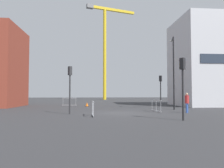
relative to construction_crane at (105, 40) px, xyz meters
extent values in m
plane|color=#333335|center=(-0.98, -42.22, -16.68)|extent=(160.00, 160.00, 0.00)
cube|color=silver|center=(14.93, -31.87, -10.79)|extent=(13.46, 8.45, 11.80)
cylinder|color=yellow|center=(-0.18, -0.06, -4.01)|extent=(0.90, 0.90, 25.35)
cube|color=yellow|center=(2.10, 0.67, 9.06)|extent=(13.25, 4.81, 0.70)
cube|color=slate|center=(-4.36, -1.38, 9.06)|extent=(2.08, 1.69, 1.10)
cylinder|color=black|center=(5.01, -38.87, -12.92)|extent=(0.14, 0.14, 7.52)
cube|color=black|center=(5.17, -38.22, -9.26)|extent=(0.41, 1.34, 0.10)
ellipsoid|color=silver|center=(5.33, -37.56, -9.28)|extent=(0.44, 0.24, 0.16)
cylinder|color=#2D2D30|center=(-5.07, -42.99, -15.13)|extent=(0.12, 0.12, 3.11)
cube|color=#2D2D30|center=(-5.07, -42.99, -13.23)|extent=(0.36, 0.37, 0.70)
sphere|color=#390605|center=(-5.17, -42.85, -13.01)|extent=(0.11, 0.11, 0.11)
sphere|color=#F2A514|center=(-5.17, -42.85, -13.23)|extent=(0.11, 0.11, 0.11)
sphere|color=#07330F|center=(-5.17, -42.85, -13.45)|extent=(0.11, 0.11, 0.11)
cylinder|color=black|center=(4.75, -35.26, -15.14)|extent=(0.12, 0.12, 3.09)
cube|color=black|center=(4.75, -35.26, -13.25)|extent=(0.37, 0.37, 0.70)
sphere|color=#390605|center=(4.88, -35.14, -13.03)|extent=(0.11, 0.11, 0.11)
sphere|color=#F2A514|center=(4.88, -35.14, -13.25)|extent=(0.11, 0.11, 0.11)
sphere|color=#07330F|center=(4.88, -35.14, -13.47)|extent=(0.11, 0.11, 0.11)
cylinder|color=#232326|center=(2.24, -47.67, -15.13)|extent=(0.12, 0.12, 3.11)
cube|color=#232326|center=(2.24, -47.67, -13.22)|extent=(0.36, 0.37, 0.70)
sphere|color=#390605|center=(2.14, -47.52, -13.00)|extent=(0.11, 0.11, 0.11)
sphere|color=#F2A514|center=(2.14, -47.52, -13.22)|extent=(0.11, 0.11, 0.11)
sphere|color=#07330F|center=(2.14, -47.52, -13.44)|extent=(0.11, 0.11, 0.11)
cylinder|color=#33519E|center=(4.79, -42.52, -16.28)|extent=(0.14, 0.14, 0.81)
cylinder|color=#33519E|center=(4.66, -42.68, -16.28)|extent=(0.14, 0.14, 0.81)
cylinder|color=red|center=(4.72, -42.60, -15.54)|extent=(0.34, 0.34, 0.67)
sphere|color=tan|center=(4.72, -42.60, -15.09)|extent=(0.22, 0.22, 0.22)
cube|color=#9EA0A5|center=(2.40, -41.39, -15.63)|extent=(0.24, 2.39, 0.06)
cube|color=#9EA0A5|center=(2.40, -41.39, -16.58)|extent=(0.24, 2.39, 0.06)
cylinder|color=#9EA0A5|center=(2.48, -42.47, -16.16)|extent=(0.04, 0.04, 1.05)
cylinder|color=#9EA0A5|center=(2.40, -41.39, -16.16)|extent=(0.04, 0.04, 1.05)
cylinder|color=#9EA0A5|center=(2.32, -40.32, -16.16)|extent=(0.04, 0.04, 1.05)
cube|color=#9EA0A5|center=(-3.23, -44.59, -15.63)|extent=(0.16, 2.02, 0.06)
cube|color=#9EA0A5|center=(-3.23, -44.59, -16.58)|extent=(0.16, 2.02, 0.06)
cylinder|color=#9EA0A5|center=(-3.19, -45.50, -16.16)|extent=(0.04, 0.04, 1.05)
cylinder|color=#9EA0A5|center=(-3.23, -44.59, -16.16)|extent=(0.04, 0.04, 1.05)
cylinder|color=#9EA0A5|center=(-3.28, -43.68, -16.16)|extent=(0.04, 0.04, 1.05)
cube|color=#9EA0A5|center=(-6.44, -30.85, -15.63)|extent=(1.93, 0.33, 0.06)
cube|color=#9EA0A5|center=(-6.44, -30.85, -16.58)|extent=(1.93, 0.33, 0.06)
cylinder|color=#9EA0A5|center=(-7.31, -30.73, -16.16)|extent=(0.04, 0.04, 1.05)
cylinder|color=#9EA0A5|center=(-6.44, -30.85, -16.16)|extent=(0.04, 0.04, 1.05)
cylinder|color=#9EA0A5|center=(-5.58, -30.97, -16.16)|extent=(0.04, 0.04, 1.05)
cube|color=black|center=(-4.04, -32.31, -16.67)|extent=(0.52, 0.52, 0.03)
cone|color=orange|center=(-4.04, -32.31, -16.42)|extent=(0.40, 0.40, 0.52)
camera|label=1|loc=(-3.16, -60.48, -15.07)|focal=34.84mm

